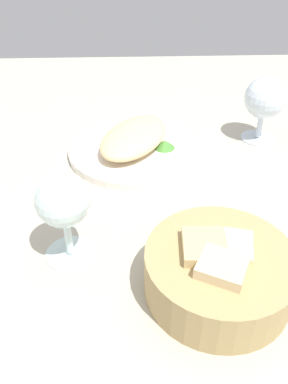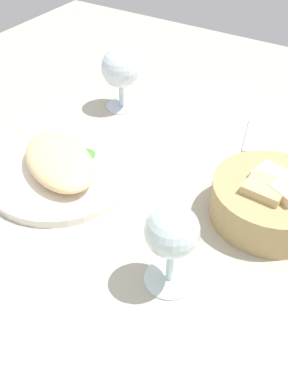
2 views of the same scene
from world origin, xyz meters
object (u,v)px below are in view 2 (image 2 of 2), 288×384
(wine_glass_near, at_px, (172,236))
(wine_glass_far, at_px, (120,70))
(bread_basket, at_px, (271,200))
(folded_napkin, at_px, (265,137))
(plate, at_px, (61,173))

(wine_glass_near, xyz_separation_m, wine_glass_far, (-0.31, 0.34, -0.00))
(bread_basket, bearing_deg, wine_glass_far, 157.62)
(wine_glass_far, bearing_deg, wine_glass_near, -47.80)
(wine_glass_near, relative_size, wine_glass_far, 1.01)
(bread_basket, relative_size, wine_glass_near, 1.40)
(wine_glass_near, bearing_deg, bread_basket, 70.04)
(bread_basket, relative_size, wine_glass_far, 1.42)
(bread_basket, distance_m, folded_napkin, 0.21)
(plate, xyz_separation_m, wine_glass_near, (0.26, -0.09, 0.08))
(wine_glass_near, bearing_deg, wine_glass_far, 132.20)
(wine_glass_near, relative_size, folded_napkin, 1.15)
(plate, relative_size, wine_glass_far, 1.96)
(wine_glass_far, xyz_separation_m, folded_napkin, (0.29, 0.04, -0.08))
(bread_basket, xyz_separation_m, wine_glass_far, (-0.37, 0.15, 0.05))
(bread_basket, height_order, wine_glass_far, wine_glass_far)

